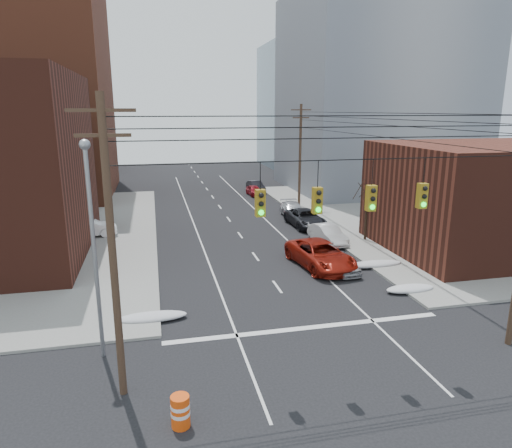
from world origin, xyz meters
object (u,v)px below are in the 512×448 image
lot_car_c (29,239)px  parked_car_b (328,234)px  parked_car_d (293,210)px  red_pickup (320,255)px  construction_barrel (180,411)px  lot_car_b (70,218)px  lot_car_d (10,228)px  lot_car_a (87,228)px  parked_car_f (256,186)px  parked_car_a (341,262)px  parked_car_c (305,218)px  parked_car_e (254,190)px

lot_car_c → parked_car_b: bearing=-109.6°
parked_car_d → red_pickup: bearing=-94.5°
construction_barrel → parked_car_d: bearing=65.9°
lot_car_b → lot_car_d: 5.24m
lot_car_a → parked_car_f: bearing=-51.0°
parked_car_a → lot_car_d: 27.29m
parked_car_c → parked_car_f: (-0.42, 18.85, -0.08)m
lot_car_b → lot_car_c: 6.99m
parked_car_c → lot_car_d: 25.28m
red_pickup → parked_car_e: 27.14m
parked_car_f → lot_car_b: 24.91m
lot_car_d → parked_car_b: bearing=-111.2°
red_pickup → parked_car_a: (1.00, -1.19, -0.23)m
lot_car_a → lot_car_b: (-2.06, 4.57, -0.16)m
parked_car_e → lot_car_c: (-21.74, -18.24, 0.19)m
parked_car_a → parked_car_b: (1.60, 6.45, 0.10)m
parked_car_f → parked_car_e: bearing=-111.6°
lot_car_b → parked_car_e: bearing=-72.8°
parked_car_b → lot_car_b: 23.40m
red_pickup → parked_car_f: 29.71m
red_pickup → parked_car_d: (2.60, 14.68, -0.15)m
parked_car_f → construction_barrel: bearing=-110.8°
parked_car_a → parked_car_c: (1.60, 11.97, 0.14)m
lot_car_d → construction_barrel: bearing=-160.4°
lot_car_b → lot_car_c: size_ratio=0.96×
parked_car_f → lot_car_c: size_ratio=0.93×
lot_car_a → lot_car_d: bearing=70.7°
construction_barrel → parked_car_b: bearing=56.5°
red_pickup → parked_car_f: red_pickup is taller
parked_car_b → lot_car_a: lot_car_a is taller
parked_car_f → parked_car_a: bearing=-97.1°
parked_car_a → parked_car_f: size_ratio=0.89×
parked_car_b → construction_barrel: (-12.90, -19.47, -0.15)m
parked_car_b → parked_car_d: 9.42m
parked_car_d → lot_car_d: size_ratio=1.23×
lot_car_c → lot_car_d: (-2.30, 3.61, 0.03)m
parked_car_d → parked_car_f: bearing=97.2°
lot_car_b → parked_car_b: bearing=-129.2°
red_pickup → lot_car_d: 25.84m
red_pickup → parked_car_c: size_ratio=1.12×
parked_car_e → lot_car_a: size_ratio=0.79×
parked_car_a → lot_car_d: size_ratio=0.93×
red_pickup → lot_car_c: size_ratio=1.37×
parked_car_d → parked_car_f: parked_car_d is taller
parked_car_b → parked_car_f: parked_car_b is taller
parked_car_b → parked_car_e: (-1.18, 21.85, -0.12)m
lot_car_c → lot_car_d: bearing=21.8°
parked_car_a → parked_car_f: bearing=85.4°
parked_car_d → lot_car_a: lot_car_a is taller
red_pickup → lot_car_a: (-16.34, 11.01, 0.04)m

